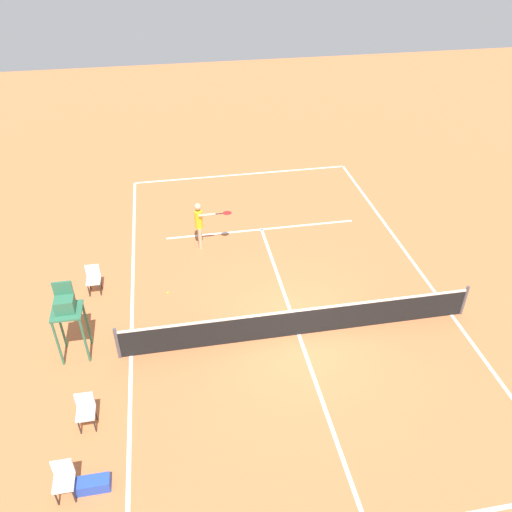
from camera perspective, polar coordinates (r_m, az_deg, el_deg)
ground_plane at (r=15.51m, az=4.70°, el=-8.56°), size 60.00×60.00×0.00m
court_lines at (r=15.50m, az=4.70°, el=-8.55°), size 9.79×21.46×0.01m
tennis_net at (r=15.17m, az=4.79°, el=-7.20°), size 10.39×0.10×1.07m
player_serving at (r=18.56m, az=-6.14°, el=3.80°), size 1.31×0.54×1.80m
tennis_ball at (r=17.08m, az=-9.67°, el=-4.01°), size 0.07×0.07×0.07m
umpire_chair at (r=14.70m, az=-20.08°, el=-5.59°), size 0.80×0.80×2.41m
courtside_chair_near at (r=13.58m, az=-18.20°, el=-15.72°), size 0.44×0.46×0.95m
courtside_chair_mid at (r=17.44m, az=-17.42°, el=-2.31°), size 0.44×0.46×0.95m
courtside_chair_far at (r=12.61m, az=-20.35°, el=-21.89°), size 0.44×0.46×0.95m
equipment_bag at (r=12.81m, az=-17.49°, el=-22.80°), size 0.76×0.32×0.30m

